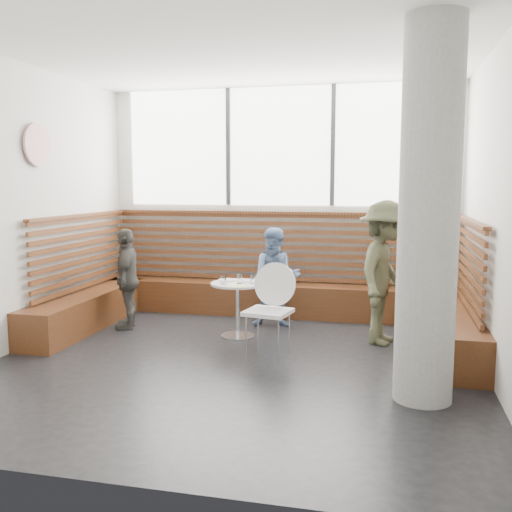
% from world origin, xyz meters
% --- Properties ---
extents(room, '(5.00, 5.00, 3.20)m').
position_xyz_m(room, '(0.00, 0.00, 1.60)').
color(room, silver).
rests_on(room, ground).
extents(booth, '(5.00, 2.50, 1.44)m').
position_xyz_m(booth, '(0.00, 1.77, 0.41)').
color(booth, '#462411').
rests_on(booth, ground).
extents(concrete_column, '(0.50, 0.50, 3.20)m').
position_xyz_m(concrete_column, '(1.85, -0.60, 1.60)').
color(concrete_column, gray).
rests_on(concrete_column, ground).
extents(wall_art, '(0.03, 0.50, 0.50)m').
position_xyz_m(wall_art, '(-2.46, 0.40, 2.30)').
color(wall_art, white).
rests_on(wall_art, room).
extents(cafe_table, '(0.65, 0.65, 0.67)m').
position_xyz_m(cafe_table, '(-0.23, 0.99, 0.48)').
color(cafe_table, silver).
rests_on(cafe_table, ground).
extents(cafe_chair, '(0.48, 0.47, 1.00)m').
position_xyz_m(cafe_chair, '(0.29, 0.38, 0.59)').
color(cafe_chair, white).
rests_on(cafe_chair, ground).
extents(adult_man, '(0.88, 1.20, 1.67)m').
position_xyz_m(adult_man, '(1.50, 1.11, 0.83)').
color(adult_man, '#43462E').
rests_on(adult_man, ground).
extents(child_back, '(0.70, 0.59, 1.29)m').
position_xyz_m(child_back, '(0.13, 1.60, 0.65)').
color(child_back, '#5F7BA5').
rests_on(child_back, ground).
extents(child_left, '(0.52, 0.81, 1.29)m').
position_xyz_m(child_left, '(-1.72, 1.10, 0.64)').
color(child_left, '#45443F').
rests_on(child_left, ground).
extents(plate_near, '(0.22, 0.22, 0.02)m').
position_xyz_m(plate_near, '(-0.39, 1.10, 0.68)').
color(plate_near, white).
rests_on(plate_near, cafe_table).
extents(plate_far, '(0.18, 0.18, 0.01)m').
position_xyz_m(plate_far, '(-0.13, 1.11, 0.68)').
color(plate_far, white).
rests_on(plate_far, cafe_table).
extents(glass_left, '(0.06, 0.06, 0.10)m').
position_xyz_m(glass_left, '(-0.37, 0.89, 0.72)').
color(glass_left, white).
rests_on(glass_left, cafe_table).
extents(glass_mid, '(0.07, 0.07, 0.12)m').
position_xyz_m(glass_mid, '(-0.19, 0.96, 0.73)').
color(glass_mid, white).
rests_on(glass_mid, cafe_table).
extents(glass_right, '(0.07, 0.07, 0.10)m').
position_xyz_m(glass_right, '(-0.03, 0.98, 0.72)').
color(glass_right, white).
rests_on(glass_right, cafe_table).
extents(menu_card, '(0.21, 0.15, 0.00)m').
position_xyz_m(menu_card, '(-0.19, 0.79, 0.67)').
color(menu_card, '#A5C64C').
rests_on(menu_card, cafe_table).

